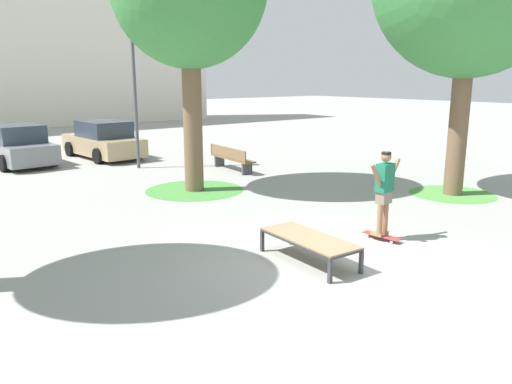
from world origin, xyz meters
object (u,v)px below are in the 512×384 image
Objects in this scene: car_grey at (16,146)px; skate_box at (309,239)px; skateboard at (382,236)px; skater at (384,188)px; car_tan at (103,141)px; park_bench at (231,158)px; light_post at (133,59)px.

skate_box is at bearing -84.21° from car_grey.
skateboard is 0.48× the size of skater.
skate_box is at bearing -97.33° from car_tan.
skateboard is 0.19× the size of car_tan.
car_tan is (1.76, 13.71, 0.28)m from skate_box.
car_grey is (-3.46, 14.15, -0.38)m from skater.
skate_box is 0.45× the size of car_tan.
car_tan is at bearing 82.67° from skate_box.
car_tan reaches higher than park_bench.
skateboard is at bearing -76.27° from car_grey.
park_bench is at bearing -47.02° from car_grey.
car_tan is (3.20, -0.42, 0.00)m from car_grey.
light_post is (1.81, 10.63, 3.41)m from skate_box.
skateboard is 11.29m from light_post.
light_post is (0.05, -3.08, 3.13)m from car_tan.
light_post is (-0.21, 10.65, 3.75)m from skateboard.
light_post reaches higher than car_tan.
car_grey is (-1.43, 14.13, 0.28)m from skate_box.
car_grey is at bearing 103.73° from skater.
car_tan reaches higher than skateboard.
light_post is at bearing 133.23° from park_bench.
car_grey is 1.00× the size of car_tan.
skate_box is 11.31m from light_post.
skater is 14.57m from car_grey.
car_tan is at bearing 91.08° from skater.
car_tan is at bearing 113.16° from park_bench.
skate_box is 13.83m from car_tan.
car_grey is 3.22m from car_tan.
park_bench reaches higher than skateboard.
skater is (2.02, -0.02, 0.66)m from skate_box.
light_post is at bearing 80.33° from skate_box.
light_post is (-2.33, 2.48, 3.38)m from park_bench.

